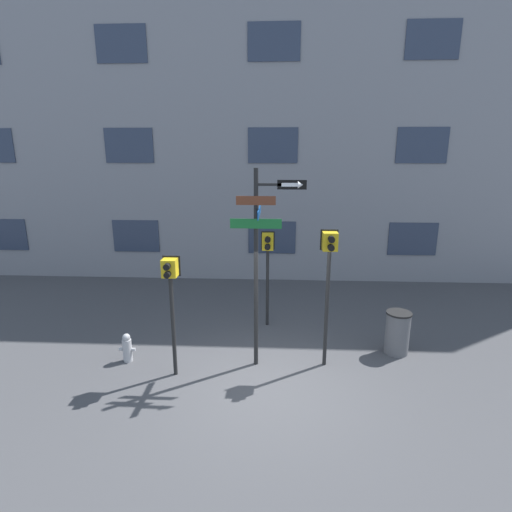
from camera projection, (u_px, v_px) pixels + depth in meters
The scene contains 8 objects.
ground_plane at pixel (267, 387), 7.75m from camera, with size 60.00×60.00×0.00m, color #424244.
building_facade at pixel (274, 96), 12.96m from camera, with size 24.00×0.63×12.33m.
street_sign_pole at pixel (260, 251), 7.95m from camera, with size 1.47×1.07×4.13m.
pedestrian_signal_left at pixel (171, 286), 7.71m from camera, with size 0.34×0.40×2.48m.
pedestrian_signal_right at pixel (329, 264), 8.00m from camera, with size 0.35×0.40×2.92m.
pedestrian_signal_across at pixel (268, 254), 10.05m from camera, with size 0.34×0.40×2.48m.
fire_hydrant at pixel (127, 348), 8.64m from camera, with size 0.36×0.20×0.64m.
trash_bin at pixel (397, 333), 8.96m from camera, with size 0.56×0.56×0.98m.
Camera 1 is at (0.15, -6.85, 4.44)m, focal length 28.00 mm.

